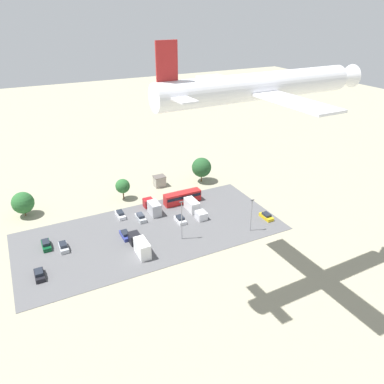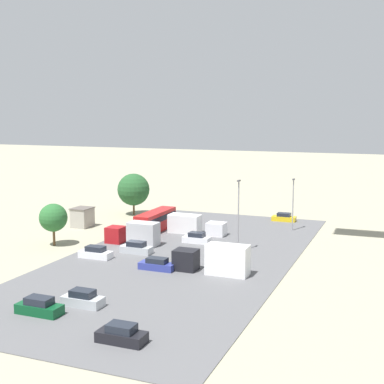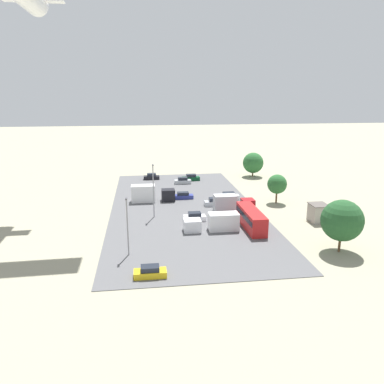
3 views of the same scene
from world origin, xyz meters
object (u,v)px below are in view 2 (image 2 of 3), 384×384
(parked_car_0, at_px, (122,335))
(parked_truck_0, at_px, (135,234))
(parked_truck_2, at_px, (193,225))
(parked_car_5, at_px, (96,253))
(parked_car_6, at_px, (157,265))
(shed_building, at_px, (82,217))
(parked_truck_1, at_px, (216,260))
(parked_car_7, at_px, (39,307))
(parked_car_2, at_px, (136,248))
(bus, at_px, (156,220))
(parked_car_3, at_px, (83,299))
(parked_car_1, at_px, (197,238))
(parked_car_4, at_px, (284,218))

(parked_car_0, xyz_separation_m, parked_truck_0, (-30.30, -14.66, 0.86))
(parked_car_0, relative_size, parked_truck_2, 0.45)
(parked_car_0, bearing_deg, parked_truck_0, -154.18)
(parked_car_5, xyz_separation_m, parked_car_6, (1.81, 9.81, -0.05))
(parked_truck_0, xyz_separation_m, parked_truck_2, (-9.77, 5.19, -0.19))
(shed_building, relative_size, parked_truck_1, 0.38)
(parked_car_6, height_order, parked_truck_0, parked_truck_0)
(parked_car_7, distance_m, parked_truck_2, 37.40)
(parked_car_0, height_order, parked_car_5, parked_car_0)
(parked_car_2, bearing_deg, parked_car_6, -135.09)
(bus, distance_m, parked_car_7, 37.36)
(parked_car_0, xyz_separation_m, parked_truck_1, (-21.22, 0.82, 0.97))
(parked_car_2, height_order, parked_truck_1, parked_truck_1)
(parked_truck_1, bearing_deg, shed_building, 60.35)
(parked_car_0, bearing_deg, parked_truck_1, 177.78)
(shed_building, bearing_deg, parked_truck_2, 95.89)
(parked_truck_0, relative_size, parked_truck_1, 0.86)
(parked_car_6, bearing_deg, parked_truck_0, 39.14)
(parked_car_3, bearing_deg, parked_truck_2, -177.10)
(parked_car_5, xyz_separation_m, parked_truck_1, (0.60, 16.93, 0.98))
(parked_truck_1, relative_size, parked_truck_2, 0.99)
(parked_truck_0, height_order, parked_truck_2, parked_truck_0)
(bus, bearing_deg, parked_truck_2, 4.05)
(parked_car_6, height_order, parked_truck_2, parked_truck_2)
(parked_car_7, bearing_deg, parked_car_1, -6.36)
(parked_car_2, distance_m, parked_truck_0, 5.00)
(parked_car_5, bearing_deg, parked_truck_2, 160.03)
(parked_car_2, height_order, parked_car_5, parked_car_2)
(parked_car_3, height_order, parked_truck_2, parked_truck_2)
(parked_truck_2, bearing_deg, parked_car_4, 143.54)
(shed_building, xyz_separation_m, parked_truck_2, (-1.99, 19.32, -0.23))
(bus, xyz_separation_m, parked_car_0, (39.62, 15.89, -1.05))
(parked_car_0, distance_m, parked_car_7, 10.71)
(bus, height_order, parked_truck_0, parked_truck_0)
(parked_car_0, distance_m, parked_truck_1, 21.26)
(parked_car_7, bearing_deg, bus, 8.51)
(bus, xyz_separation_m, parked_truck_0, (9.32, 1.23, -0.19))
(parked_car_6, bearing_deg, parked_car_1, 2.02)
(parked_car_4, bearing_deg, parked_truck_1, 178.46)
(parked_car_0, bearing_deg, parked_car_1, -168.89)
(parked_car_1, height_order, parked_car_5, parked_car_5)
(bus, relative_size, parked_truck_2, 1.14)
(parked_car_1, distance_m, parked_car_6, 14.65)
(parked_car_6, xyz_separation_m, parked_truck_0, (-10.29, -8.38, 0.92))
(parked_car_2, distance_m, parked_car_6, 8.46)
(parked_truck_0, bearing_deg, parked_car_0, -154.18)
(parked_car_0, relative_size, parked_car_2, 0.96)
(bus, xyz_separation_m, parked_car_5, (17.79, -0.21, -1.06))
(parked_car_6, bearing_deg, parked_car_2, 44.91)
(parked_car_4, relative_size, parked_car_5, 0.93)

